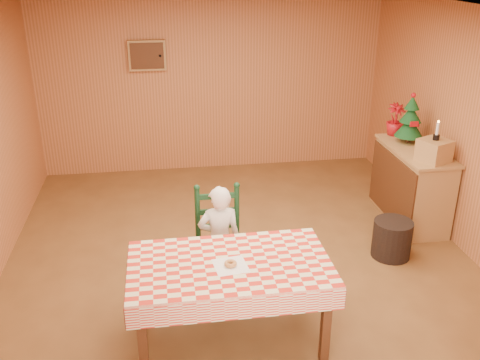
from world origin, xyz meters
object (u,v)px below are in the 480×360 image
(shelf_unit, at_px, (411,185))
(storage_bin, at_px, (392,239))
(crate, at_px, (434,151))
(seated_child, at_px, (220,241))
(dining_table, at_px, (230,271))
(ladder_chair, at_px, (219,243))
(christmas_tree, at_px, (410,120))

(shelf_unit, bearing_deg, storage_bin, -124.87)
(crate, height_order, storage_bin, crate)
(seated_child, xyz_separation_m, shelf_unit, (2.49, 1.18, -0.10))
(dining_table, distance_m, seated_child, 0.74)
(ladder_chair, relative_size, shelf_unit, 0.87)
(seated_child, bearing_deg, christmas_tree, -150.24)
(crate, bearing_deg, shelf_unit, 91.23)
(seated_child, height_order, christmas_tree, christmas_tree)
(seated_child, xyz_separation_m, christmas_tree, (2.50, 1.43, 0.65))
(dining_table, relative_size, shelf_unit, 1.34)
(seated_child, height_order, crate, crate)
(crate, xyz_separation_m, christmas_tree, (-0.00, 0.65, 0.16))
(seated_child, relative_size, christmas_tree, 1.81)
(seated_child, bearing_deg, ladder_chair, -90.00)
(shelf_unit, bearing_deg, dining_table, -142.53)
(seated_child, xyz_separation_m, crate, (2.50, 0.78, 0.49))
(dining_table, xyz_separation_m, christmas_tree, (2.50, 2.16, 0.52))
(dining_table, bearing_deg, seated_child, 90.00)
(christmas_tree, bearing_deg, shelf_unit, -91.98)
(christmas_tree, relative_size, storage_bin, 1.48)
(dining_table, bearing_deg, storage_bin, 29.76)
(ladder_chair, distance_m, shelf_unit, 2.73)
(ladder_chair, bearing_deg, seated_child, -90.00)
(seated_child, relative_size, storage_bin, 2.68)
(ladder_chair, xyz_separation_m, shelf_unit, (2.49, 1.12, -0.04))
(ladder_chair, xyz_separation_m, seated_child, (0.00, -0.06, 0.06))
(shelf_unit, height_order, storage_bin, shelf_unit)
(crate, distance_m, storage_bin, 1.10)
(ladder_chair, distance_m, seated_child, 0.08)
(ladder_chair, height_order, seated_child, seated_child)
(dining_table, height_order, shelf_unit, shelf_unit)
(dining_table, bearing_deg, ladder_chair, 90.00)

